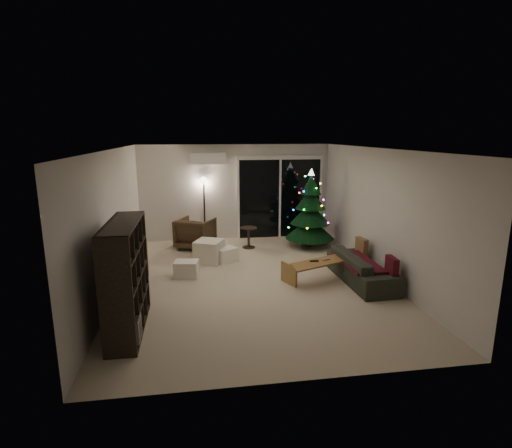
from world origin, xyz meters
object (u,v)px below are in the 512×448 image
(sofa, at_px, (362,268))
(armchair, at_px, (196,233))
(bookshelf, at_px, (112,278))
(media_cabinet, at_px, (132,267))
(christmas_tree, at_px, (310,208))
(coffee_table, at_px, (321,272))

(sofa, bearing_deg, armchair, 46.63)
(bookshelf, bearing_deg, media_cabinet, 80.54)
(bookshelf, bearing_deg, armchair, 64.57)
(media_cabinet, height_order, sofa, media_cabinet)
(bookshelf, bearing_deg, sofa, 7.46)
(sofa, distance_m, christmas_tree, 2.61)
(sofa, bearing_deg, coffee_table, 82.25)
(bookshelf, height_order, christmas_tree, christmas_tree)
(media_cabinet, distance_m, coffee_table, 3.54)
(bookshelf, xyz_separation_m, media_cabinet, (0.00, 1.70, -0.42))
(sofa, bearing_deg, media_cabinet, 83.13)
(media_cabinet, relative_size, armchair, 1.43)
(sofa, distance_m, coffee_table, 0.79)
(armchair, xyz_separation_m, coffee_table, (2.35, -2.70, -0.17))
(christmas_tree, bearing_deg, sofa, -82.79)
(media_cabinet, bearing_deg, sofa, -5.13)
(bookshelf, distance_m, sofa, 4.52)
(sofa, height_order, coffee_table, sofa)
(armchair, distance_m, coffee_table, 3.58)
(sofa, xyz_separation_m, coffee_table, (-0.78, 0.08, -0.06))
(coffee_table, distance_m, christmas_tree, 2.57)
(bookshelf, relative_size, media_cabinet, 1.33)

